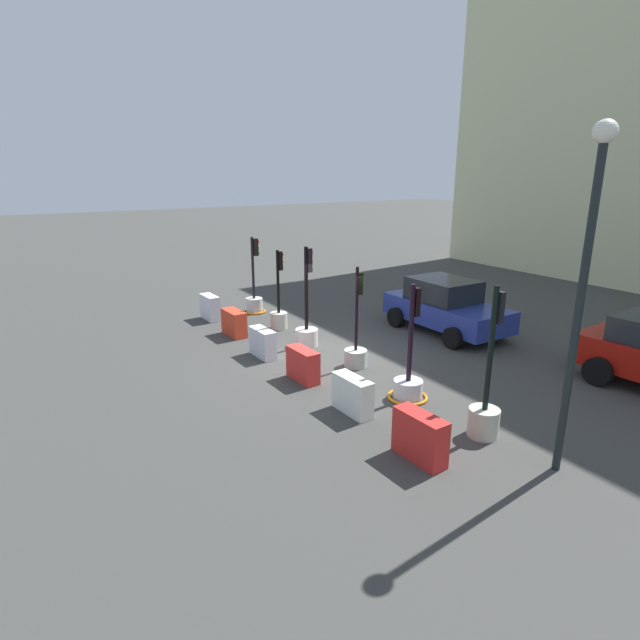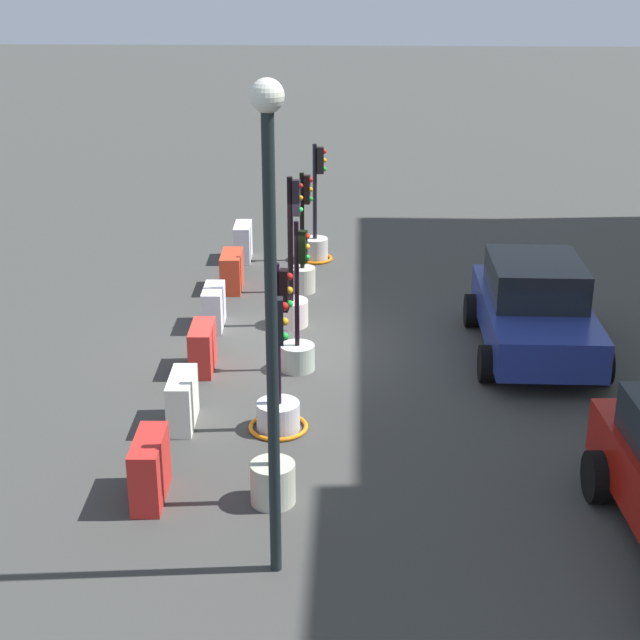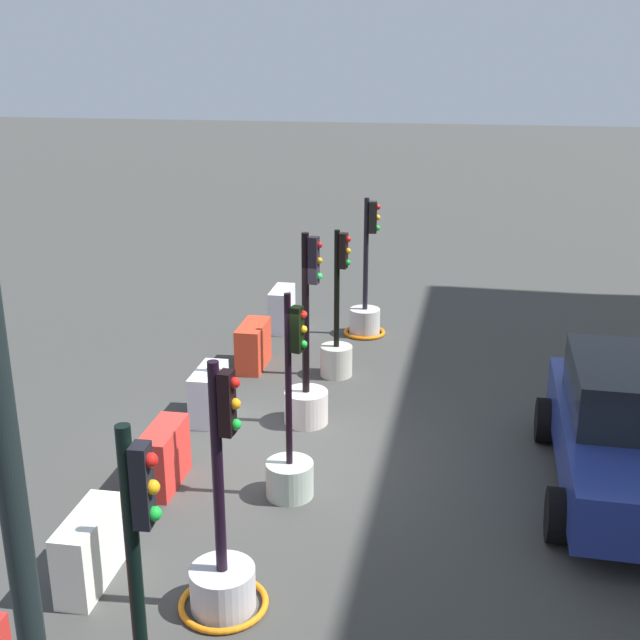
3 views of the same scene
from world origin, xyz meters
The scene contains 15 objects.
ground_plane centered at (0.00, 0.00, 0.00)m, with size 120.00×120.00×0.00m, color #3C3C39.
traffic_light_0 centered at (-5.50, 0.41, 0.49)m, with size 0.85×0.85×2.82m.
traffic_light_1 centered at (-3.19, 0.23, 0.54)m, with size 0.57×0.57×2.65m.
traffic_light_2 centered at (-1.18, 0.12, 0.56)m, with size 0.68×0.68×3.02m.
traffic_light_3 centered at (1.00, 0.38, 0.48)m, with size 0.62×0.62×2.74m.
traffic_light_4 centered at (3.30, 0.22, 0.44)m, with size 0.94×0.94×2.73m.
traffic_light_5 centered at (5.43, 0.33, 0.61)m, with size 0.62×0.62×3.09m.
construction_barrier_0 centered at (-5.47, -1.34, 0.44)m, with size 0.99×0.42×0.88m.
construction_barrier_1 centered at (-3.30, -1.34, 0.41)m, with size 1.07×0.47×0.82m.
construction_barrier_2 centered at (-1.04, -1.42, 0.41)m, with size 1.01×0.42×0.81m.
construction_barrier_3 centered at (1.07, -1.32, 0.41)m, with size 1.03×0.43×0.83m.
construction_barrier_4 centered at (3.20, -1.30, 0.41)m, with size 1.07×0.41×0.83m.
construction_barrier_5 centered at (5.40, -1.36, 0.45)m, with size 1.11×0.43×0.90m.
car_blue_estate centered at (-0.01, 4.70, 0.86)m, with size 4.26×2.28×1.74m.
street_lamp_post centered at (6.95, 0.48, 3.66)m, with size 0.36×0.36×5.86m.
Camera 2 is at (16.80, 1.42, 7.08)m, focal length 54.15 mm.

